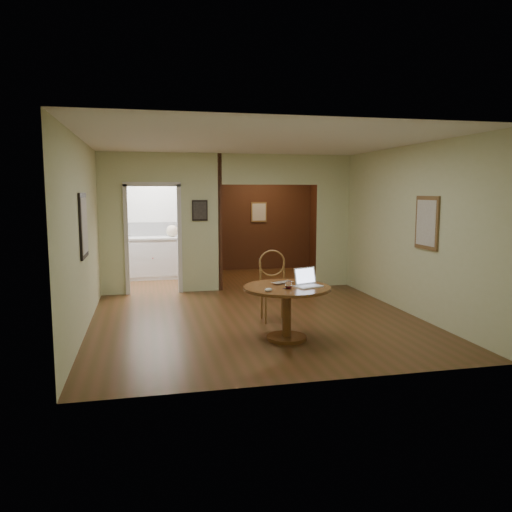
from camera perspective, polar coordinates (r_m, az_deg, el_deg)
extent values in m
plane|color=#4B3115|center=(7.67, 0.26, -7.46)|extent=(5.00, 5.00, 0.00)
plane|color=white|center=(7.45, 0.27, 13.03)|extent=(5.00, 5.00, 0.00)
plane|color=beige|center=(5.05, 6.58, 0.30)|extent=(5.00, 0.00, 5.00)
plane|color=beige|center=(7.31, -19.24, 2.13)|extent=(0.00, 5.00, 5.00)
plane|color=beige|center=(8.36, 17.24, 2.83)|extent=(0.00, 5.00, 5.00)
cube|color=beige|center=(9.77, -16.11, 3.49)|extent=(0.50, 2.70, 0.04)
cube|color=beige|center=(9.81, -6.43, 3.75)|extent=(0.80, 2.70, 0.04)
cube|color=beige|center=(10.46, 8.75, 3.94)|extent=(0.70, 2.70, 0.04)
plane|color=white|center=(11.75, -11.14, 4.26)|extent=(2.70, 0.00, 2.70)
plane|color=#3A1810|center=(12.56, 0.31, 4.59)|extent=(2.70, 0.00, 2.70)
cube|color=#3A1810|center=(11.09, -5.07, 4.19)|extent=(0.08, 2.50, 2.70)
cube|color=black|center=(7.29, -19.13, 3.31)|extent=(0.03, 0.70, 0.90)
cube|color=brown|center=(7.91, 18.95, 3.61)|extent=(0.03, 0.60, 0.80)
cube|color=black|center=(9.77, -6.44, 5.20)|extent=(0.30, 0.03, 0.40)
cube|color=silver|center=(12.54, 0.33, 5.05)|extent=(0.40, 0.03, 0.50)
cube|color=white|center=(11.75, -11.10, 3.04)|extent=(2.00, 0.02, 0.32)
cylinder|color=brown|center=(6.78, 3.51, -9.29)|extent=(0.54, 0.54, 0.05)
cylinder|color=brown|center=(6.69, 3.53, -6.56)|extent=(0.12, 0.12, 0.63)
cylinder|color=brown|center=(6.62, 3.56, -3.65)|extent=(1.15, 1.15, 0.04)
cylinder|color=brown|center=(7.60, 2.09, -3.84)|extent=(0.48, 0.48, 0.03)
cylinder|color=brown|center=(7.47, 1.11, -5.95)|extent=(0.03, 0.03, 0.49)
cylinder|color=brown|center=(7.54, 3.55, -5.85)|extent=(0.03, 0.03, 0.49)
cylinder|color=brown|center=(7.78, 0.66, -5.41)|extent=(0.03, 0.03, 0.49)
cylinder|color=brown|center=(7.84, 3.00, -5.31)|extent=(0.03, 0.03, 0.49)
cylinder|color=brown|center=(7.69, 0.50, -2.15)|extent=(0.03, 0.03, 0.39)
cylinder|color=brown|center=(7.76, 3.18, -2.07)|extent=(0.03, 0.03, 0.39)
torus|color=brown|center=(7.71, 1.84, -0.83)|extent=(0.42, 0.05, 0.42)
cube|color=white|center=(6.60, 6.01, -3.47)|extent=(0.40, 0.33, 0.02)
cube|color=silver|center=(6.57, 6.09, -3.44)|extent=(0.31, 0.21, 0.00)
cube|color=white|center=(6.71, 5.64, -2.25)|extent=(0.34, 0.17, 0.22)
cube|color=#8C96B2|center=(6.70, 5.66, -2.27)|extent=(0.29, 0.14, 0.19)
imported|color=#B9BABE|center=(6.77, 3.28, -3.12)|extent=(0.36, 0.31, 0.02)
ellipsoid|color=white|center=(6.26, 1.43, -3.89)|extent=(0.13, 0.10, 0.05)
cylinder|color=#0B1651|center=(6.47, 3.55, -3.70)|extent=(0.12, 0.06, 0.01)
cube|color=white|center=(11.53, -10.99, -0.29)|extent=(2.00, 0.55, 0.90)
cube|color=silver|center=(11.48, -11.04, 2.04)|extent=(2.06, 0.60, 0.04)
sphere|color=#B20C0C|center=(11.24, -11.71, -0.25)|extent=(0.03, 0.03, 0.03)
sphere|color=#B20C0C|center=(11.30, -6.64, -0.11)|extent=(0.03, 0.03, 0.03)
ellipsoid|color=beige|center=(11.48, -9.56, 2.84)|extent=(0.31, 0.28, 0.27)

